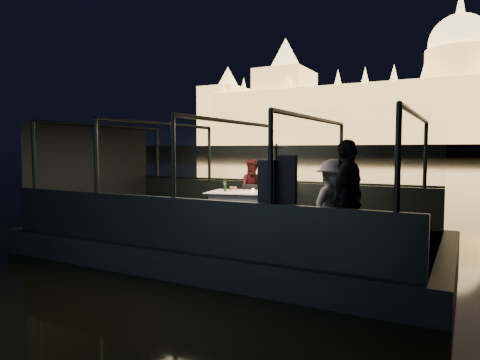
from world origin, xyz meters
The scene contains 28 objects.
river_water centered at (0.00, 80.00, 0.00)m, with size 500.00×500.00×0.00m, color black.
boat_hull centered at (0.00, 0.00, 0.00)m, with size 8.60×4.40×1.00m, color black.
boat_deck centered at (0.00, 0.00, 0.48)m, with size 8.00×4.00×0.04m, color black.
gunwale_port centered at (0.00, 2.00, 0.95)m, with size 8.00×0.08×0.90m, color black.
gunwale_starboard centered at (0.00, -2.00, 0.95)m, with size 8.00×0.08×0.90m, color black.
cabin_glass_port centered at (0.00, 2.00, 2.10)m, with size 8.00×0.02×1.40m, color #99B2B2, non-canonical shape.
cabin_glass_starboard centered at (0.00, -2.00, 2.10)m, with size 8.00×0.02×1.40m, color #99B2B2, non-canonical shape.
cabin_roof_glass centered at (0.00, 0.00, 2.80)m, with size 8.00×4.00×0.02m, color #99B2B2, non-canonical shape.
end_wall_fore centered at (-4.00, 0.00, 1.65)m, with size 0.02×4.00×2.30m, color black, non-canonical shape.
end_wall_aft centered at (4.00, 0.00, 1.65)m, with size 0.02×4.00×2.30m, color black, non-canonical shape.
canopy_ribs centered at (0.00, 0.00, 1.65)m, with size 8.00×4.00×2.30m, color black, non-canonical shape.
embankment centered at (0.00, 210.00, 1.00)m, with size 400.00×140.00×6.00m, color #423D33.
parliament_building centered at (0.00, 175.00, 29.00)m, with size 220.00×32.00×60.00m, color #F2D18C, non-canonical shape.
dining_table_central centered at (-0.11, 0.65, 0.89)m, with size 1.45×1.05×0.77m, color silver.
chair_port_left centered at (-0.24, 1.20, 0.95)m, with size 0.40×0.40×0.87m, color black.
chair_port_right centered at (0.27, 1.16, 0.95)m, with size 0.44×0.44×0.94m, color black.
coat_stand centered at (1.76, -1.70, 1.40)m, with size 0.50×0.40×1.80m, color black, non-canonical shape.
person_woman_coral centered at (0.18, 1.57, 1.25)m, with size 0.50×0.33×1.38m, color #D94F55.
person_man_maroon centered at (-0.25, 1.59, 1.25)m, with size 0.71×0.55×1.48m, color #401214.
passenger_stripe centered at (2.43, -0.85, 1.35)m, with size 1.01×0.57×1.56m, color white.
passenger_dark centered at (2.77, -1.26, 1.35)m, with size 1.10×0.46×1.88m, color black.
wine_bottle centered at (-0.49, 0.58, 1.42)m, with size 0.06×0.06×0.29m, color #143714.
bread_basket centered at (-0.47, 0.94, 1.31)m, with size 0.18×0.18×0.07m, color brown.
amber_candle centered at (0.12, 0.80, 1.31)m, with size 0.05×0.05×0.07m, color #FC9D3F.
plate_near centered at (0.41, 0.66, 1.27)m, with size 0.21×0.21×0.01m, color white.
plate_far centered at (-0.37, 0.94, 1.27)m, with size 0.25×0.25×0.02m, color silver.
wine_glass_white centered at (-0.49, 0.57, 1.36)m, with size 0.07×0.07×0.21m, color white, non-canonical shape.
wine_glass_red centered at (0.24, 1.05, 1.36)m, with size 0.07×0.07×0.20m, color white, non-canonical shape.
Camera 1 is at (4.40, -7.84, 2.21)m, focal length 32.00 mm.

